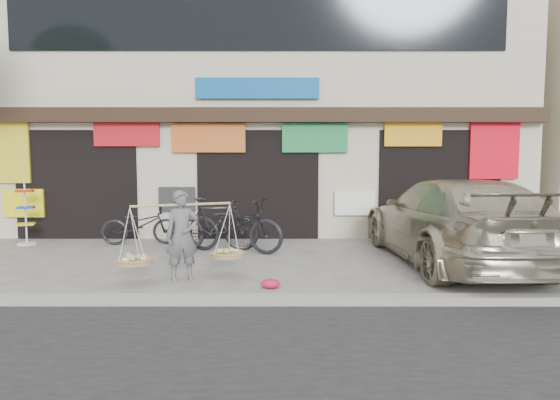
{
  "coord_description": "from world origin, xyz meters",
  "views": [
    {
      "loc": [
        0.55,
        -8.85,
        2.09
      ],
      "look_at": [
        0.55,
        0.9,
        1.21
      ],
      "focal_mm": 32.0,
      "sensor_mm": 36.0,
      "label": 1
    }
  ],
  "objects_px": {
    "street_vendor": "(182,240)",
    "bike_2": "(234,225)",
    "display_rack": "(26,218)",
    "bike_1": "(214,224)",
    "suv": "(453,221)",
    "bike_0": "(140,225)"
  },
  "relations": [
    {
      "from": "suv",
      "to": "display_rack",
      "type": "xyz_separation_m",
      "value": [
        -9.26,
        2.0,
        -0.2
      ]
    },
    {
      "from": "bike_1",
      "to": "display_rack",
      "type": "bearing_deg",
      "value": 75.82
    },
    {
      "from": "suv",
      "to": "display_rack",
      "type": "height_order",
      "value": "suv"
    },
    {
      "from": "street_vendor",
      "to": "suv",
      "type": "relative_size",
      "value": 0.34
    },
    {
      "from": "display_rack",
      "to": "suv",
      "type": "bearing_deg",
      "value": -12.19
    },
    {
      "from": "display_rack",
      "to": "bike_2",
      "type": "bearing_deg",
      "value": -10.5
    },
    {
      "from": "street_vendor",
      "to": "bike_0",
      "type": "height_order",
      "value": "street_vendor"
    },
    {
      "from": "bike_0",
      "to": "bike_2",
      "type": "xyz_separation_m",
      "value": [
        2.28,
        -0.93,
        0.12
      ]
    },
    {
      "from": "bike_2",
      "to": "display_rack",
      "type": "height_order",
      "value": "display_rack"
    },
    {
      "from": "bike_1",
      "to": "bike_2",
      "type": "xyz_separation_m",
      "value": [
        0.44,
        -0.14,
        -0.0
      ]
    },
    {
      "from": "bike_2",
      "to": "bike_0",
      "type": "bearing_deg",
      "value": 85.77
    },
    {
      "from": "street_vendor",
      "to": "bike_1",
      "type": "height_order",
      "value": "street_vendor"
    },
    {
      "from": "street_vendor",
      "to": "display_rack",
      "type": "relative_size",
      "value": 1.3
    },
    {
      "from": "street_vendor",
      "to": "bike_2",
      "type": "distance_m",
      "value": 2.51
    },
    {
      "from": "street_vendor",
      "to": "bike_2",
      "type": "height_order",
      "value": "street_vendor"
    },
    {
      "from": "street_vendor",
      "to": "bike_1",
      "type": "distance_m",
      "value": 2.58
    },
    {
      "from": "street_vendor",
      "to": "bike_1",
      "type": "bearing_deg",
      "value": 64.58
    },
    {
      "from": "bike_0",
      "to": "bike_1",
      "type": "distance_m",
      "value": 2.01
    },
    {
      "from": "bike_0",
      "to": "bike_2",
      "type": "relative_size",
      "value": 0.8
    },
    {
      "from": "bike_1",
      "to": "display_rack",
      "type": "distance_m",
      "value": 4.56
    },
    {
      "from": "display_rack",
      "to": "street_vendor",
      "type": "bearing_deg",
      "value": -37.86
    },
    {
      "from": "street_vendor",
      "to": "bike_2",
      "type": "xyz_separation_m",
      "value": [
        0.64,
        2.43,
        -0.11
      ]
    }
  ]
}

